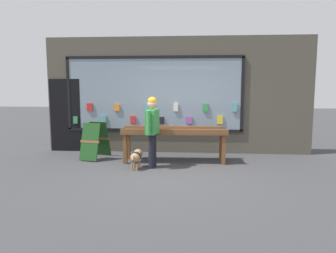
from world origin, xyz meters
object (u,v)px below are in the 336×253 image
at_px(small_dog, 136,157).
at_px(display_table_main, 174,134).
at_px(person_browsing, 152,127).
at_px(sandwich_board_sign, 95,140).

bearing_deg(small_dog, display_table_main, -41.52).
xyz_separation_m(person_browsing, sandwich_board_sign, (-1.63, 0.84, -0.48)).
height_order(display_table_main, person_browsing, person_browsing).
bearing_deg(person_browsing, display_table_main, -28.20).
bearing_deg(sandwich_board_sign, display_table_main, 6.11).
xyz_separation_m(display_table_main, small_dog, (-0.83, -0.77, -0.42)).
bearing_deg(person_browsing, sandwich_board_sign, 72.52).
relative_size(person_browsing, small_dog, 2.93).
xyz_separation_m(display_table_main, person_browsing, (-0.47, -0.61, 0.27)).
bearing_deg(display_table_main, small_dog, -137.44).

